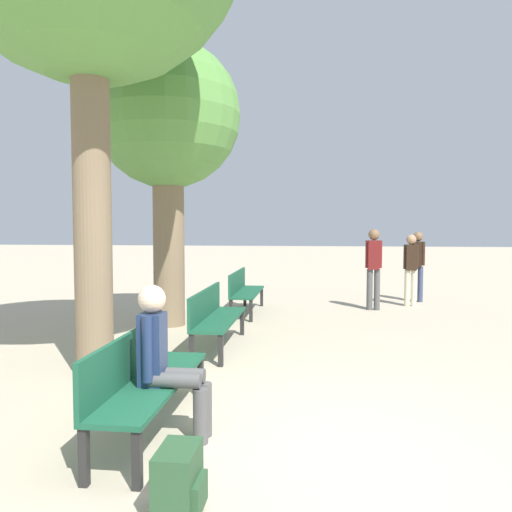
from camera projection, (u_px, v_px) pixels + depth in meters
ground_plane at (324, 452)px, 3.83m from camera, size 80.00×80.00×0.00m
bench_row_0 at (144, 373)px, 4.17m from camera, size 0.46×1.90×0.84m
bench_row_1 at (214, 314)px, 7.04m from camera, size 0.46×1.90×0.84m
bench_row_2 at (243, 288)px, 9.92m from camera, size 0.46×1.90×0.84m
tree_row_1 at (168, 121)px, 8.53m from camera, size 2.51×2.51×4.89m
person_seated at (166, 357)px, 4.04m from camera, size 0.59×0.33×1.26m
backpack at (179, 483)px, 2.96m from camera, size 0.27×0.37×0.42m
pedestrian_near at (374, 264)px, 10.26m from camera, size 0.34×0.23×1.67m
pedestrian_mid at (411, 265)px, 10.73m from camera, size 0.31×0.21×1.55m
pedestrian_far at (417, 262)px, 11.37m from camera, size 0.32×0.25×1.60m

